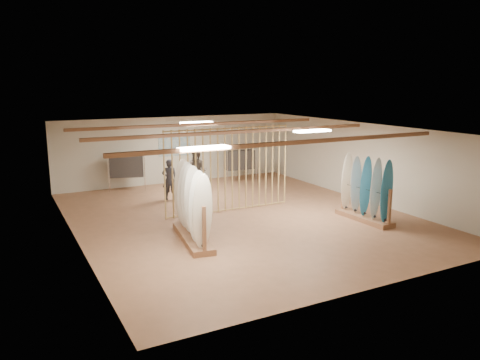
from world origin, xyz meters
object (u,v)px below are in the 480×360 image
rack_right (365,199)px  clothing_rack_b (240,160)px  shopper_a (170,177)px  clothing_rack_a (127,167)px  rack_left (192,214)px  shopper_b (197,168)px

rack_right → clothing_rack_b: rack_right is taller
shopper_a → clothing_rack_a: bearing=-39.7°
rack_left → clothing_rack_a: bearing=99.0°
clothing_rack_a → shopper_a: 2.48m
rack_right → shopper_b: 6.79m
shopper_b → clothing_rack_b: bearing=64.7°
rack_left → clothing_rack_a: size_ratio=1.83×
shopper_a → shopper_b: (1.39, 0.77, 0.09)m
rack_left → clothing_rack_b: (4.73, 6.24, 0.21)m
rack_left → rack_right: bearing=1.5°
shopper_a → rack_left: bearing=105.0°
rack_right → clothing_rack_a: bearing=123.6°
clothing_rack_a → shopper_b: 2.81m
shopper_a → clothing_rack_b: bearing=-129.1°
clothing_rack_a → rack_left: bearing=-72.7°
rack_left → shopper_b: size_ratio=1.44×
rack_right → shopper_a: rack_right is taller
rack_left → rack_right: size_ratio=1.30×
clothing_rack_b → shopper_b: (-2.37, -0.91, -0.00)m
rack_right → shopper_a: 6.92m
rack_right → clothing_rack_a: (-5.46, 7.54, 0.29)m
rack_left → clothing_rack_b: rack_left is taller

